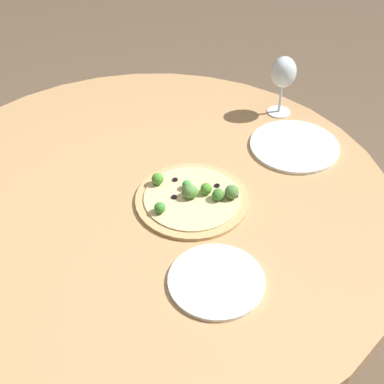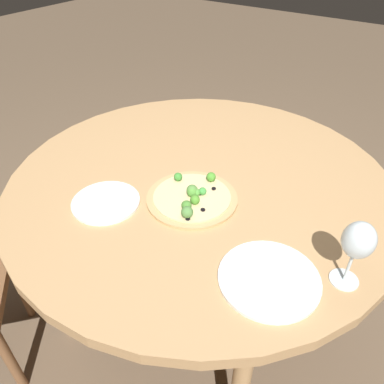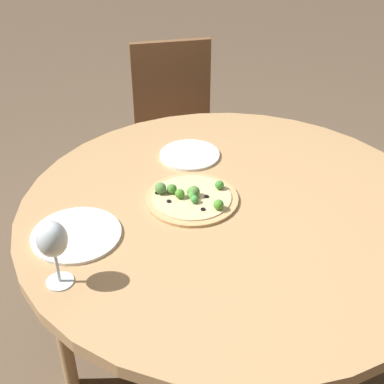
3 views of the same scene
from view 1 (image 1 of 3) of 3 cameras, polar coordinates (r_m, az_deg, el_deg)
ground_plane at (r=1.97m, az=-3.82°, el=-17.46°), size 12.00×12.00×0.00m
dining_table at (r=1.42m, az=-5.07°, el=-2.30°), size 1.31×1.31×0.77m
pizza at (r=1.36m, az=0.12°, el=-0.57°), size 0.29×0.29×0.05m
wine_glass at (r=1.65m, az=9.73°, el=12.33°), size 0.08×0.08×0.19m
plate_near at (r=1.57m, az=10.87°, el=4.85°), size 0.26×0.26×0.01m
plate_far at (r=1.18m, az=2.61°, el=-9.44°), size 0.21×0.21×0.01m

